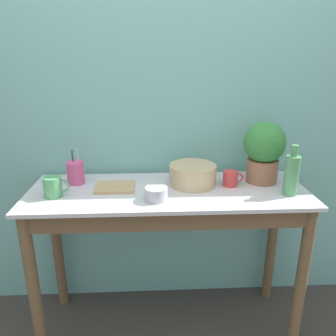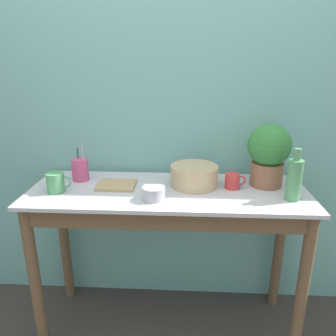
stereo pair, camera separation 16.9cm
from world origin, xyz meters
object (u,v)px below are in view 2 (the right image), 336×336
at_px(potted_plant, 269,152).
at_px(bottle_tall, 294,179).
at_px(bowl_wash_large, 194,176).
at_px(mug_green, 56,182).
at_px(mug_red, 233,181).
at_px(utensil_cup, 80,169).
at_px(tray_board, 116,185).
at_px(bowl_small_steel, 154,193).

bearing_deg(potted_plant, bottle_tall, -65.30).
xyz_separation_m(bowl_wash_large, mug_green, (-0.71, -0.13, -0.00)).
relative_size(potted_plant, mug_red, 3.05).
height_order(bottle_tall, mug_green, bottle_tall).
bearing_deg(mug_red, bottle_tall, -26.29).
distance_m(potted_plant, mug_green, 1.12).
height_order(bowl_wash_large, mug_red, bowl_wash_large).
distance_m(bowl_wash_large, mug_red, 0.21).
relative_size(mug_red, mug_green, 0.87).
bearing_deg(mug_green, mug_red, 6.43).
relative_size(bottle_tall, mug_red, 2.33).
bearing_deg(utensil_cup, mug_green, -111.65).
distance_m(potted_plant, tray_board, 0.83).
bearing_deg(utensil_cup, mug_red, -5.21).
distance_m(bottle_tall, utensil_cup, 1.14).
height_order(potted_plant, bottle_tall, potted_plant).
height_order(bowl_wash_large, utensil_cup, utensil_cup).
distance_m(bottle_tall, bowl_small_steel, 0.68).
height_order(bowl_wash_large, mug_green, bowl_wash_large).
distance_m(mug_red, mug_green, 0.92).
bearing_deg(mug_red, tray_board, -178.89).
xyz_separation_m(bottle_tall, tray_board, (-0.90, 0.12, -0.10)).
relative_size(bowl_wash_large, bowl_small_steel, 2.28).
bearing_deg(bottle_tall, tray_board, 172.22).
distance_m(bottle_tall, mug_green, 1.19).
xyz_separation_m(mug_green, utensil_cup, (0.07, 0.18, 0.01)).
height_order(bowl_wash_large, tray_board, bowl_wash_large).
height_order(potted_plant, mug_green, potted_plant).
height_order(bowl_wash_large, bowl_small_steel, bowl_wash_large).
height_order(utensil_cup, tray_board, utensil_cup).
bearing_deg(bowl_wash_large, potted_plant, 3.76).
height_order(potted_plant, bowl_wash_large, potted_plant).
relative_size(bowl_small_steel, utensil_cup, 0.55).
bearing_deg(bowl_wash_large, bottle_tall, -18.69).
xyz_separation_m(potted_plant, mug_green, (-1.10, -0.16, -0.13)).
bearing_deg(potted_plant, mug_green, -171.97).
bearing_deg(bowl_small_steel, potted_plant, 20.60).
bearing_deg(mug_green, bowl_small_steel, -7.47).
xyz_separation_m(utensil_cup, tray_board, (0.22, -0.09, -0.05)).
bearing_deg(bowl_wash_large, bowl_small_steel, -135.68).
xyz_separation_m(bottle_tall, utensil_cup, (-1.12, 0.21, -0.05)).
bearing_deg(bottle_tall, mug_green, 178.50).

